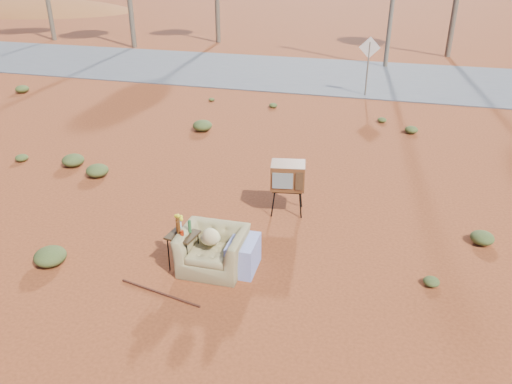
# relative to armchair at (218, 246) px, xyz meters

# --- Properties ---
(ground) EXTENTS (140.00, 140.00, 0.00)m
(ground) POSITION_rel_armchair_xyz_m (0.04, 0.32, -0.46)
(ground) COLOR brown
(ground) RESTS_ON ground
(highway) EXTENTS (140.00, 7.00, 0.04)m
(highway) POSITION_rel_armchair_xyz_m (0.04, 15.32, -0.44)
(highway) COLOR #565659
(highway) RESTS_ON ground
(dirt_mound) EXTENTS (26.00, 18.00, 2.00)m
(dirt_mound) POSITION_rel_armchair_xyz_m (-29.96, 34.32, -0.46)
(dirt_mound) COLOR brown
(dirt_mound) RESTS_ON ground
(armchair) EXTENTS (1.32, 0.86, 0.98)m
(armchair) POSITION_rel_armchair_xyz_m (0.00, 0.00, 0.00)
(armchair) COLOR olive
(armchair) RESTS_ON ground
(tv_unit) EXTENTS (0.78, 0.66, 1.11)m
(tv_unit) POSITION_rel_armchair_xyz_m (0.69, 2.36, 0.37)
(tv_unit) COLOR black
(tv_unit) RESTS_ON ground
(side_table) EXTENTS (0.53, 0.53, 0.96)m
(side_table) POSITION_rel_armchair_xyz_m (-0.61, -0.11, 0.25)
(side_table) COLOR #322412
(side_table) RESTS_ON ground
(rusty_bar) EXTENTS (1.52, 0.34, 0.04)m
(rusty_bar) POSITION_rel_armchair_xyz_m (-0.68, -0.96, -0.43)
(rusty_bar) COLOR #451A12
(rusty_bar) RESTS_ON ground
(road_sign) EXTENTS (0.78, 0.06, 2.19)m
(road_sign) POSITION_rel_armchair_xyz_m (1.54, 12.32, 1.05)
(road_sign) COLOR brown
(road_sign) RESTS_ON ground
(scrub_patch) EXTENTS (17.49, 8.07, 0.33)m
(scrub_patch) POSITION_rel_armchair_xyz_m (-0.78, 4.73, -0.32)
(scrub_patch) COLOR #454F22
(scrub_patch) RESTS_ON ground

